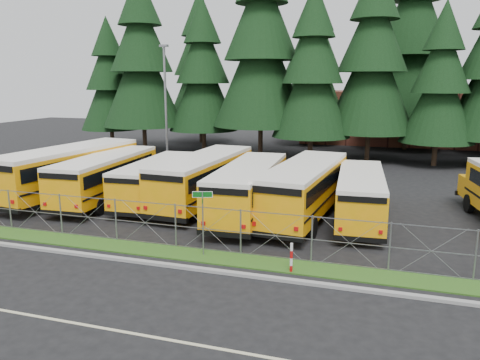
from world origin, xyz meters
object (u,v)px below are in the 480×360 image
(street_sign, at_px, (203,210))
(striped_bollard, at_px, (291,258))
(bus_1, at_px, (109,178))
(bus_5, at_px, (306,190))
(bus_6, at_px, (360,197))
(bus_0, at_px, (74,172))
(light_standard, at_px, (166,102))
(bus_4, at_px, (250,190))
(bus_3, at_px, (207,180))
(bus_2, at_px, (159,181))

(street_sign, bearing_deg, striped_bollard, -9.40)
(bus_1, relative_size, striped_bollard, 9.02)
(bus_5, relative_size, street_sign, 4.05)
(bus_1, distance_m, bus_6, 14.98)
(bus_0, xyz_separation_m, light_standard, (0.85, 11.50, 3.90))
(bus_6, distance_m, light_standard, 20.75)
(bus_4, height_order, striped_bollard, bus_4)
(bus_1, relative_size, bus_5, 0.95)
(bus_5, distance_m, street_sign, 7.70)
(bus_3, distance_m, striped_bollard, 11.04)
(bus_2, height_order, bus_6, bus_6)
(bus_2, xyz_separation_m, street_sign, (5.88, -7.56, 0.75))
(bus_1, relative_size, bus_3, 0.95)
(street_sign, bearing_deg, bus_5, 65.73)
(bus_1, height_order, bus_2, bus_1)
(bus_4, xyz_separation_m, street_sign, (-0.20, -6.42, 0.60))
(bus_1, xyz_separation_m, bus_5, (12.16, -0.09, 0.07))
(bus_3, relative_size, bus_5, 1.00)
(bus_2, bearing_deg, light_standard, 110.61)
(bus_5, bearing_deg, bus_1, -174.93)
(bus_0, distance_m, bus_1, 2.64)
(bus_4, bearing_deg, bus_2, 167.09)
(bus_0, height_order, bus_1, bus_0)
(bus_4, height_order, bus_5, bus_5)
(bus_3, height_order, street_sign, bus_3)
(bus_4, bearing_deg, striped_bollard, -64.81)
(bus_1, xyz_separation_m, bus_2, (3.13, 0.47, -0.14))
(bus_0, bearing_deg, striped_bollard, -20.43)
(bus_0, height_order, bus_5, bus_0)
(bus_4, height_order, bus_6, bus_4)
(striped_bollard, bearing_deg, bus_5, 95.41)
(bus_3, bearing_deg, bus_2, -168.49)
(bus_6, distance_m, striped_bollard, 8.19)
(street_sign, bearing_deg, bus_4, 88.21)
(bus_0, relative_size, bus_3, 1.08)
(bus_4, xyz_separation_m, bus_6, (5.77, 0.82, -0.13))
(street_sign, relative_size, striped_bollard, 2.34)
(bus_1, relative_size, bus_4, 0.99)
(bus_0, bearing_deg, bus_2, 9.69)
(light_standard, bearing_deg, bus_6, -34.46)
(bus_0, height_order, bus_3, bus_0)
(bus_1, bearing_deg, bus_2, 5.48)
(bus_2, relative_size, striped_bollard, 8.16)
(bus_4, distance_m, bus_5, 3.01)
(light_standard, bearing_deg, bus_0, -94.25)
(bus_3, height_order, bus_5, bus_5)
(bus_0, bearing_deg, bus_6, 6.51)
(bus_2, relative_size, bus_5, 0.86)
(bus_2, distance_m, street_sign, 9.61)
(bus_6, relative_size, light_standard, 0.98)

